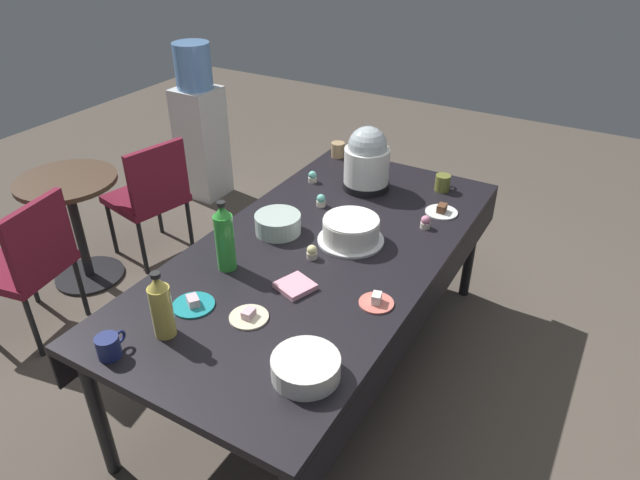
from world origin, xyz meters
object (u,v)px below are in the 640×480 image
maroon_chair_right (151,193)px  soda_bottle_ginger_ale (161,307)px  coffee_mug_olive (443,183)px  coffee_mug_tan (338,149)px  glass_salad_bowl (278,224)px  dessert_plate_white (442,211)px  cupcake_mint (313,177)px  water_cooler (200,127)px  round_cafe_table (74,211)px  ceramic_snack_bowl (306,367)px  frosted_layer_cake (351,230)px  potluck_table (320,260)px  slow_cooker (367,160)px  cupcake_vanilla (426,222)px  cupcake_berry (321,201)px  soda_bottle_lime_soda (225,238)px  maroon_chair_left (28,260)px  coffee_mug_navy (109,346)px  dessert_plate_coral (376,301)px  cupcake_lemon (312,252)px  dessert_plate_teal (193,304)px  dessert_plate_cream (249,316)px

maroon_chair_right → soda_bottle_ginger_ale: bearing=-132.5°
coffee_mug_olive → coffee_mug_tan: same height
glass_salad_bowl → dessert_plate_white: (0.59, -0.64, -0.04)m
cupcake_mint → maroon_chair_right: size_ratio=0.08×
water_cooler → soda_bottle_ginger_ale: bearing=-142.1°
coffee_mug_tan → round_cafe_table: 1.70m
ceramic_snack_bowl → frosted_layer_cake: bearing=17.6°
coffee_mug_olive → soda_bottle_ginger_ale: bearing=163.7°
potluck_table → slow_cooker: (0.69, 0.10, 0.23)m
dessert_plate_white → cupcake_vanilla: cupcake_vanilla is taller
glass_salad_bowl → coffee_mug_tan: size_ratio=1.80×
frosted_layer_cake → slow_cooker: 0.60m
cupcake_berry → cupcake_mint: bearing=39.5°
dessert_plate_white → coffee_mug_tan: size_ratio=1.34×
soda_bottle_ginger_ale → soda_bottle_lime_soda: bearing=8.9°
cupcake_berry → soda_bottle_lime_soda: (-0.72, 0.07, 0.12)m
maroon_chair_right → water_cooler: water_cooler is taller
soda_bottle_lime_soda → maroon_chair_left: soda_bottle_lime_soda is taller
coffee_mug_navy → slow_cooker: bearing=-6.7°
potluck_table → cupcake_mint: bearing=33.5°
dessert_plate_coral → cupcake_mint: 1.18m
frosted_layer_cake → cupcake_lemon: 0.24m
cupcake_mint → water_cooler: bearing=64.4°
potluck_table → maroon_chair_right: 1.58m
potluck_table → slow_cooker: slow_cooker is taller
frosted_layer_cake → ceramic_snack_bowl: frosted_layer_cake is taller
ceramic_snack_bowl → cupcake_vanilla: 1.17m
dessert_plate_white → coffee_mug_olive: bearing=19.1°
glass_salad_bowl → dessert_plate_teal: glass_salad_bowl is taller
slow_cooker → dessert_plate_cream: bearing=-175.1°
dessert_plate_cream → round_cafe_table: size_ratio=0.22×
coffee_mug_olive → dessert_plate_white: bearing=-160.9°
cupcake_mint → maroon_chair_right: bearing=101.2°
cupcake_mint → dessert_plate_cream: bearing=-160.9°
dessert_plate_cream → round_cafe_table: bearing=73.1°
cupcake_berry → coffee_mug_navy: coffee_mug_navy is taller
dessert_plate_cream → cupcake_lemon: bearing=0.5°
slow_cooker → dessert_plate_cream: slow_cooker is taller
cupcake_mint → dessert_plate_teal: bearing=-172.2°
dessert_plate_white → soda_bottle_ginger_ale: soda_bottle_ginger_ale is taller
coffee_mug_tan → water_cooler: bearing=78.1°
ceramic_snack_bowl → dessert_plate_cream: size_ratio=1.54×
ceramic_snack_bowl → soda_bottle_lime_soda: (0.40, 0.65, 0.12)m
cupcake_lemon → coffee_mug_tan: bearing=22.7°
dessert_plate_teal → cupcake_vanilla: cupcake_vanilla is taller
frosted_layer_cake → dessert_plate_coral: 0.50m
dessert_plate_cream → cupcake_vanilla: size_ratio=2.35×
slow_cooker → coffee_mug_navy: 1.72m
glass_salad_bowl → dessert_plate_cream: size_ratio=1.44×
dessert_plate_teal → dessert_plate_coral: 0.75m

